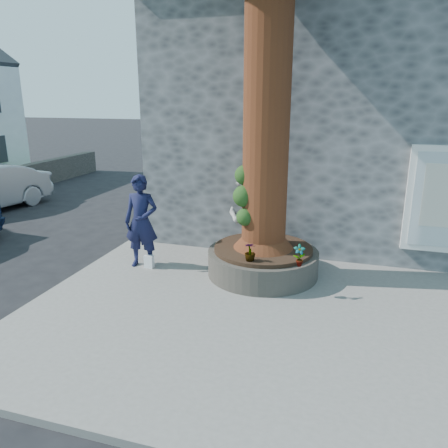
# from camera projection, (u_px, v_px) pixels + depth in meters

# --- Properties ---
(ground) EXTENTS (120.00, 120.00, 0.00)m
(ground) POSITION_uv_depth(u_px,v_px,m) (194.00, 318.00, 7.65)
(ground) COLOR black
(ground) RESTS_ON ground
(pavement) EXTENTS (9.00, 8.00, 0.12)m
(pavement) POSITION_uv_depth(u_px,v_px,m) (288.00, 301.00, 8.14)
(pavement) COLOR slate
(pavement) RESTS_ON ground
(yellow_line) EXTENTS (0.10, 30.00, 0.01)m
(yellow_line) POSITION_uv_depth(u_px,v_px,m) (78.00, 276.00, 9.42)
(yellow_line) COLOR yellow
(yellow_line) RESTS_ON ground
(stone_shop) EXTENTS (10.30, 8.30, 6.30)m
(stone_shop) POSITION_uv_depth(u_px,v_px,m) (360.00, 116.00, 12.66)
(stone_shop) COLOR #46484B
(stone_shop) RESTS_ON ground
(planter) EXTENTS (2.30, 2.30, 0.60)m
(planter) POSITION_uv_depth(u_px,v_px,m) (263.00, 261.00, 9.15)
(planter) COLOR black
(planter) RESTS_ON pavement
(man) EXTENTS (0.78, 0.56, 2.03)m
(man) POSITION_uv_depth(u_px,v_px,m) (141.00, 222.00, 9.39)
(man) COLOR #131535
(man) RESTS_ON pavement
(woman) EXTENTS (0.87, 0.68, 1.77)m
(woman) POSITION_uv_depth(u_px,v_px,m) (244.00, 215.00, 10.38)
(woman) COLOR #A8A6A1
(woman) RESTS_ON pavement
(shopping_bag) EXTENTS (0.20, 0.13, 0.28)m
(shopping_bag) POSITION_uv_depth(u_px,v_px,m) (149.00, 262.00, 9.52)
(shopping_bag) COLOR white
(shopping_bag) RESTS_ON pavement
(plant_a) EXTENTS (0.25, 0.20, 0.41)m
(plant_a) POSITION_uv_depth(u_px,v_px,m) (299.00, 256.00, 7.99)
(plant_a) COLOR gray
(plant_a) RESTS_ON planter
(plant_b) EXTENTS (0.29, 0.29, 0.38)m
(plant_b) POSITION_uv_depth(u_px,v_px,m) (274.00, 234.00, 9.26)
(plant_b) COLOR gray
(plant_b) RESTS_ON planter
(plant_c) EXTENTS (0.24, 0.24, 0.36)m
(plant_c) POSITION_uv_depth(u_px,v_px,m) (250.00, 252.00, 8.25)
(plant_c) COLOR gray
(plant_c) RESTS_ON planter
(plant_d) EXTENTS (0.27, 0.29, 0.28)m
(plant_d) POSITION_uv_depth(u_px,v_px,m) (252.00, 227.00, 9.93)
(plant_d) COLOR gray
(plant_d) RESTS_ON planter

